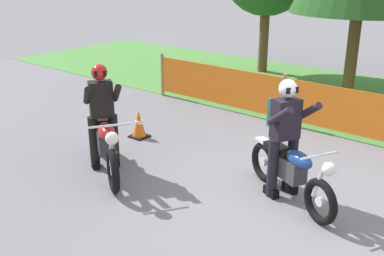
{
  "coord_description": "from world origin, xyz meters",
  "views": [
    {
      "loc": [
        2.54,
        -5.13,
        3.15
      ],
      "look_at": [
        -1.37,
        -0.38,
        0.9
      ],
      "focal_mm": 42.71,
      "sensor_mm": 36.0,
      "label": 1
    }
  ],
  "objects_px": {
    "motorcycle_lead": "(291,171)",
    "traffic_cone": "(139,124)",
    "rider_trailing": "(102,113)",
    "motorcycle_trailing": "(106,143)",
    "rider_lead": "(284,131)"
  },
  "relations": [
    {
      "from": "motorcycle_lead",
      "to": "rider_trailing",
      "type": "relative_size",
      "value": 1.05
    },
    {
      "from": "motorcycle_trailing",
      "to": "rider_trailing",
      "type": "bearing_deg",
      "value": -179.43
    },
    {
      "from": "motorcycle_trailing",
      "to": "traffic_cone",
      "type": "height_order",
      "value": "motorcycle_trailing"
    },
    {
      "from": "motorcycle_lead",
      "to": "rider_trailing",
      "type": "xyz_separation_m",
      "value": [
        -2.85,
        -0.9,
        0.47
      ]
    },
    {
      "from": "rider_trailing",
      "to": "traffic_cone",
      "type": "height_order",
      "value": "rider_trailing"
    },
    {
      "from": "motorcycle_trailing",
      "to": "motorcycle_lead",
      "type": "bearing_deg",
      "value": 53.51
    },
    {
      "from": "motorcycle_lead",
      "to": "rider_trailing",
      "type": "bearing_deg",
      "value": -135.7
    },
    {
      "from": "motorcycle_lead",
      "to": "traffic_cone",
      "type": "height_order",
      "value": "motorcycle_lead"
    },
    {
      "from": "motorcycle_lead",
      "to": "traffic_cone",
      "type": "relative_size",
      "value": 3.34
    },
    {
      "from": "motorcycle_trailing",
      "to": "rider_trailing",
      "type": "distance_m",
      "value": 0.48
    },
    {
      "from": "rider_lead",
      "to": "traffic_cone",
      "type": "height_order",
      "value": "rider_lead"
    },
    {
      "from": "traffic_cone",
      "to": "rider_trailing",
      "type": "bearing_deg",
      "value": -67.61
    },
    {
      "from": "motorcycle_lead",
      "to": "traffic_cone",
      "type": "bearing_deg",
      "value": -159.63
    },
    {
      "from": "motorcycle_lead",
      "to": "motorcycle_trailing",
      "type": "xyz_separation_m",
      "value": [
        -2.67,
        -1.01,
        0.04
      ]
    },
    {
      "from": "motorcycle_lead",
      "to": "rider_lead",
      "type": "distance_m",
      "value": 0.55
    }
  ]
}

